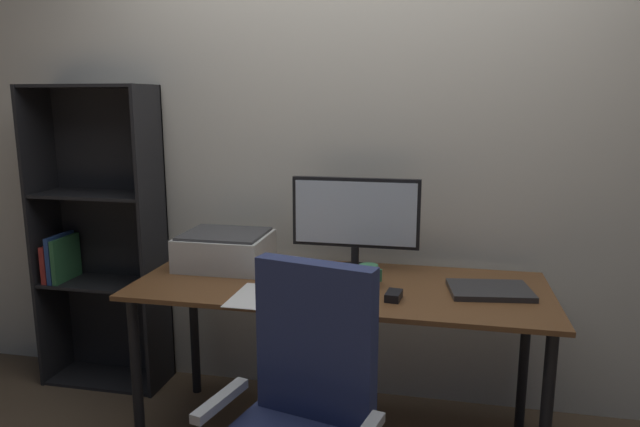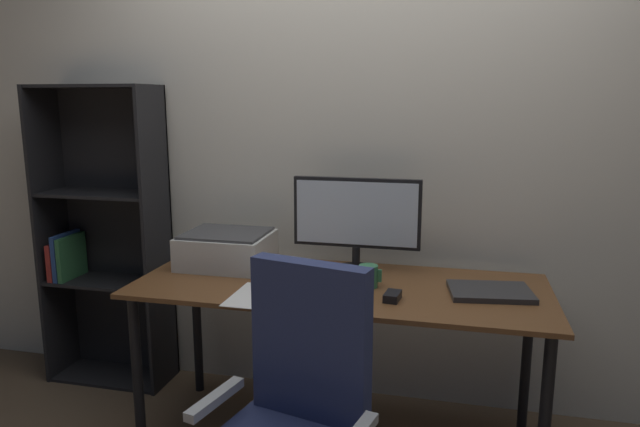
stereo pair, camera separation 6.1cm
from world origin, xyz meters
The scene contains 10 objects.
back_wall centered at (0.00, 0.52, 1.30)m, with size 6.40×0.10×2.60m, color silver.
desk centered at (0.00, 0.00, 0.66)m, with size 1.74×0.69×0.74m.
monitor centered at (0.03, 0.20, 0.99)m, with size 0.58×0.20×0.43m.
keyboard centered at (0.00, -0.17, 0.75)m, with size 0.29×0.11×0.02m, color silver.
mouse centered at (0.24, -0.15, 0.76)m, with size 0.06×0.10×0.03m, color black.
coffee_mug centered at (0.13, -0.01, 0.79)m, with size 0.10×0.08×0.09m.
laptop centered at (0.61, 0.01, 0.75)m, with size 0.32×0.23×0.02m, color #2D2D30.
printer centered at (-0.57, 0.15, 0.82)m, with size 0.40×0.34×0.16m.
paper_sheet centered at (-0.28, -0.23, 0.74)m, with size 0.21×0.30×0.00m, color white.
bookshelf centered at (-1.35, 0.34, 0.78)m, with size 0.65×0.28×1.58m.
Camera 1 is at (0.40, -2.29, 1.51)m, focal length 32.13 mm.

